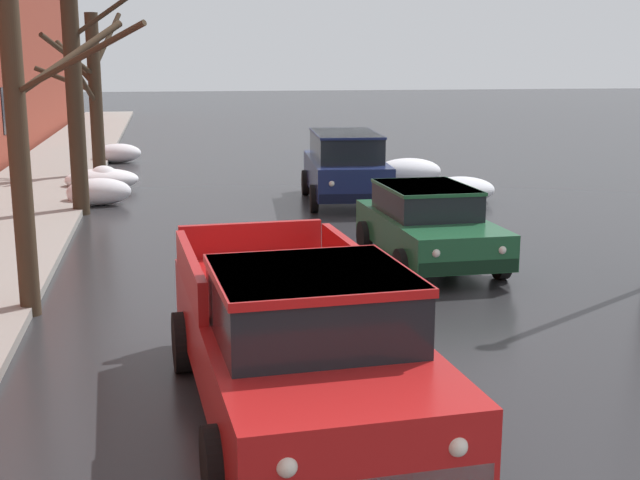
{
  "coord_description": "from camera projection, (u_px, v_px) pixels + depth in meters",
  "views": [
    {
      "loc": [
        -2.72,
        -1.81,
        3.63
      ],
      "look_at": [
        -0.57,
        9.54,
        1.13
      ],
      "focal_mm": 46.73,
      "sensor_mm": 36.0,
      "label": 1
    }
  ],
  "objects": [
    {
      "name": "bare_tree_far_down_block",
      "position": [
        92.0,
        89.0,
        25.56
      ],
      "size": [
        2.61,
        3.62,
        5.13
      ],
      "color": "#382B1E",
      "rests_on": "ground"
    },
    {
      "name": "bare_tree_mid_block",
      "position": [
        74.0,
        58.0,
        19.2
      ],
      "size": [
        2.28,
        2.0,
        7.54
      ],
      "color": "#382B1E",
      "rests_on": "ground"
    },
    {
      "name": "snow_bank_along_right_kerb",
      "position": [
        117.0,
        154.0,
        30.07
      ],
      "size": [
        1.65,
        0.97,
        0.68
      ],
      "color": "white",
      "rests_on": "ground"
    },
    {
      "name": "suv_darkblue_parked_kerbside_mid",
      "position": [
        345.0,
        165.0,
        21.5
      ],
      "size": [
        2.35,
        4.58,
        1.82
      ],
      "color": "navy",
      "rests_on": "ground"
    },
    {
      "name": "snow_bank_near_corner_right",
      "position": [
        459.0,
        190.0,
        21.61
      ],
      "size": [
        1.81,
        1.42,
        0.67
      ],
      "color": "white",
      "rests_on": "ground"
    },
    {
      "name": "bare_tree_second_along_sidewalk",
      "position": [
        18.0,
        93.0,
        11.46
      ],
      "size": [
        3.35,
        3.01,
        6.22
      ],
      "color": "#423323",
      "rests_on": "ground"
    },
    {
      "name": "snow_bank_mid_block_left",
      "position": [
        101.0,
        180.0,
        23.6
      ],
      "size": [
        2.05,
        1.15,
        0.71
      ],
      "color": "white",
      "rests_on": "ground"
    },
    {
      "name": "snow_bank_along_left_kerb",
      "position": [
        410.0,
        171.0,
        24.83
      ],
      "size": [
        1.98,
        1.3,
        0.77
      ],
      "color": "white",
      "rests_on": "ground"
    },
    {
      "name": "sedan_green_parked_kerbside_close",
      "position": [
        428.0,
        223.0,
        15.0
      ],
      "size": [
        1.98,
        4.02,
        1.42
      ],
      "color": "#1E5633",
      "rests_on": "ground"
    },
    {
      "name": "pickup_truck_red_approaching_near_lane",
      "position": [
        297.0,
        340.0,
        8.34
      ],
      "size": [
        2.46,
        5.51,
        1.76
      ],
      "color": "red",
      "rests_on": "ground"
    },
    {
      "name": "left_sidewalk_slab",
      "position": [
        9.0,
        218.0,
        19.14
      ],
      "size": [
        3.19,
        80.0,
        0.15
      ],
      "primitive_type": "cube",
      "color": "gray",
      "rests_on": "ground"
    },
    {
      "name": "snow_bank_near_corner_left",
      "position": [
        95.0,
        192.0,
        21.2
      ],
      "size": [
        1.62,
        0.92,
        0.69
      ],
      "color": "white",
      "rests_on": "ground"
    }
  ]
}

